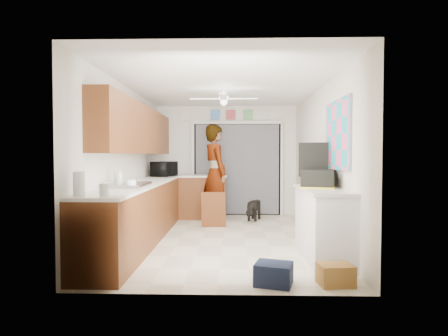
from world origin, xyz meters
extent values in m
plane|color=beige|center=(0.00, 0.00, 0.00)|extent=(5.00, 5.00, 0.00)
plane|color=white|center=(0.00, 0.00, 2.50)|extent=(5.00, 5.00, 0.00)
plane|color=white|center=(0.00, 2.50, 1.25)|extent=(3.20, 0.00, 3.20)
plane|color=white|center=(0.00, -2.50, 1.25)|extent=(3.20, 0.00, 3.20)
plane|color=white|center=(-1.60, 0.00, 1.25)|extent=(0.00, 5.00, 5.00)
plane|color=white|center=(1.60, 0.00, 1.25)|extent=(0.00, 5.00, 5.00)
cube|color=brown|center=(-1.30, 0.00, 0.45)|extent=(0.60, 4.80, 0.90)
cube|color=white|center=(-1.29, 0.00, 0.92)|extent=(0.62, 4.80, 0.04)
cube|color=brown|center=(-1.44, 0.20, 1.80)|extent=(0.32, 4.00, 0.80)
cube|color=silver|center=(-1.29, -1.00, 0.95)|extent=(0.50, 0.76, 0.06)
cylinder|color=silver|center=(-1.48, -1.00, 1.05)|extent=(0.03, 0.03, 0.22)
cube|color=brown|center=(-0.50, 2.00, 0.45)|extent=(1.00, 0.60, 0.90)
cube|color=white|center=(-0.50, 2.00, 0.92)|extent=(1.04, 0.64, 0.04)
cube|color=black|center=(0.25, 2.47, 1.05)|extent=(2.00, 0.06, 2.10)
cube|color=slate|center=(0.25, 2.43, 1.05)|extent=(1.90, 0.03, 2.05)
cube|color=white|center=(-0.77, 2.44, 1.05)|extent=(0.06, 0.04, 2.10)
cube|color=white|center=(1.27, 2.44, 1.05)|extent=(0.06, 0.04, 2.10)
cube|color=white|center=(0.25, 2.44, 2.12)|extent=(2.10, 0.04, 0.06)
cube|color=#538CDD|center=(-0.25, 2.47, 2.30)|extent=(0.22, 0.02, 0.22)
cube|color=#B9454D|center=(0.10, 2.47, 2.30)|extent=(0.22, 0.02, 0.22)
cube|color=#66B369|center=(0.50, 2.47, 2.30)|extent=(0.22, 0.02, 0.22)
cube|color=silver|center=(0.90, 2.47, 2.30)|extent=(0.22, 0.02, 0.22)
cube|color=silver|center=(-0.95, 2.47, 2.30)|extent=(0.22, 0.02, 0.26)
cube|color=white|center=(1.35, -1.20, 0.45)|extent=(0.50, 1.40, 0.90)
cube|color=white|center=(1.34, -1.20, 0.92)|extent=(0.54, 1.44, 0.04)
cube|color=#FB5C8C|center=(1.58, -1.00, 1.65)|extent=(0.03, 1.15, 0.95)
cube|color=white|center=(0.00, 0.20, 2.32)|extent=(1.14, 1.14, 0.24)
imported|color=black|center=(-1.25, 1.44, 1.09)|extent=(0.49, 0.62, 0.30)
imported|color=silver|center=(-1.37, -1.13, 1.07)|extent=(0.13, 0.13, 0.26)
imported|color=white|center=(-1.19, -1.23, 1.00)|extent=(0.18, 0.18, 0.11)
cylinder|color=silver|center=(-1.19, -2.25, 1.01)|extent=(0.11, 0.11, 0.14)
cylinder|color=silver|center=(-1.31, -1.90, 1.00)|extent=(0.11, 0.11, 0.12)
cylinder|color=white|center=(-1.46, -2.25, 1.07)|extent=(0.13, 0.13, 0.26)
cube|color=black|center=(1.32, -1.00, 1.06)|extent=(0.55, 0.64, 0.24)
cube|color=yellow|center=(1.32, -1.00, 0.95)|extent=(0.58, 0.68, 0.02)
cube|color=black|center=(1.32, -0.71, 1.31)|extent=(0.41, 0.14, 0.50)
cube|color=#A37733|center=(1.25, -2.19, 0.11)|extent=(0.39, 0.31, 0.22)
cube|color=black|center=(0.60, -2.20, 0.12)|extent=(0.45, 0.41, 0.23)
cube|color=brown|center=(-0.21, 0.90, 0.34)|extent=(0.46, 0.18, 0.68)
imported|color=white|center=(-0.21, 1.55, 1.00)|extent=(0.74, 0.86, 2.00)
cube|color=black|center=(0.60, 1.74, 0.23)|extent=(0.42, 0.62, 0.45)
camera|label=1|loc=(0.17, -6.13, 1.38)|focal=30.00mm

